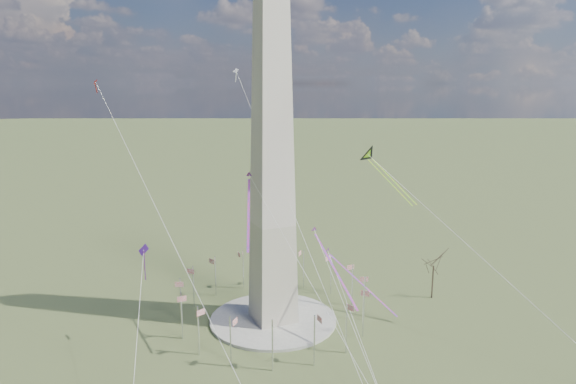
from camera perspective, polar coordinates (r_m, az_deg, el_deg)
name	(u,v)px	position (r m, az deg, el deg)	size (l,w,h in m)	color
ground	(273,321)	(151.14, -1.66, -14.10)	(2000.00, 2000.00, 0.00)	#445A2D
plaza	(273,319)	(150.97, -1.66, -13.96)	(36.00, 36.00, 0.80)	#B6B5A7
washington_monument	(272,154)	(137.04, -1.78, 4.22)	(15.56, 15.56, 100.00)	beige
flagpole_ring	(273,297)	(148.09, -1.68, -11.57)	(54.40, 54.40, 13.00)	silver
tree_near	(434,263)	(167.71, 15.88, -7.64)	(9.17, 9.17, 16.04)	#4A352D
kite_delta_black	(371,158)	(167.16, 9.18, 3.78)	(11.40, 20.71, 16.93)	black
kite_diamond_purple	(144,254)	(133.61, -15.71, -6.61)	(2.25, 3.25, 9.87)	#4C1D83
kite_streamer_left	(328,256)	(139.50, 4.44, -7.07)	(2.22, 23.49, 16.12)	#EF2542
kite_streamer_mid	(249,200)	(131.11, -4.39, -0.89)	(9.27, 21.53, 15.48)	#EF2542
kite_streamer_right	(350,272)	(154.98, 6.92, -8.84)	(13.43, 21.40, 16.50)	#EF2542
kite_small_red	(96,83)	(159.40, -20.60, 11.26)	(1.11, 1.77, 3.98)	red
kite_small_white	(236,72)	(176.54, -5.80, 13.12)	(1.67, 1.49, 4.55)	silver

